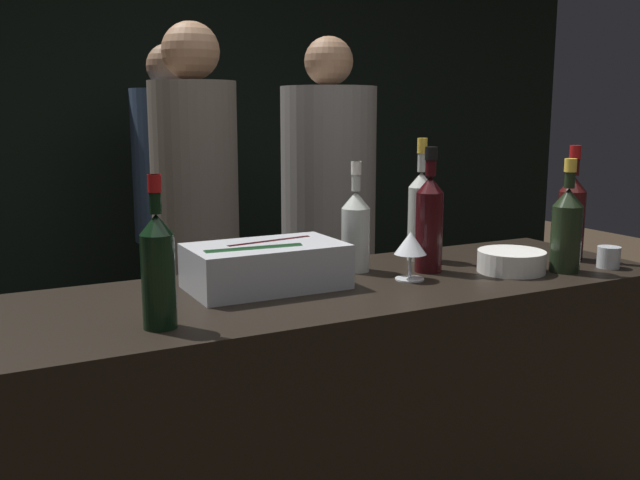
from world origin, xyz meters
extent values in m
cube|color=black|center=(0.00, 2.75, 1.40)|extent=(6.40, 0.06, 2.80)
cube|color=black|center=(0.00, 0.30, 0.48)|extent=(1.99, 0.61, 0.97)
cube|color=#B7BABF|center=(-0.15, 0.36, 1.03)|extent=(0.40, 0.24, 0.12)
cylinder|color=#143319|center=(-0.20, 0.32, 1.06)|extent=(0.26, 0.09, 0.07)
cylinder|color=black|center=(-0.12, 0.40, 1.06)|extent=(0.26, 0.10, 0.06)
cylinder|color=silver|center=(0.56, 0.21, 1.00)|extent=(0.19, 0.19, 0.06)
cylinder|color=gray|center=(0.56, 0.21, 1.03)|extent=(0.16, 0.16, 0.01)
cylinder|color=silver|center=(0.24, 0.26, 0.97)|extent=(0.08, 0.08, 0.00)
cylinder|color=silver|center=(0.24, 0.26, 1.01)|extent=(0.01, 0.01, 0.07)
cone|color=silver|center=(0.24, 0.26, 1.07)|extent=(0.09, 0.09, 0.06)
cylinder|color=silver|center=(0.85, 0.12, 1.00)|extent=(0.07, 0.07, 0.06)
sphere|color=#F4C66B|center=(0.85, 0.12, 1.00)|extent=(0.03, 0.03, 0.03)
cylinder|color=black|center=(0.70, 0.14, 1.06)|extent=(0.09, 0.09, 0.19)
cone|color=black|center=(0.70, 0.14, 1.19)|extent=(0.09, 0.09, 0.05)
cylinder|color=black|center=(0.70, 0.14, 1.25)|extent=(0.03, 0.03, 0.08)
cylinder|color=gold|center=(0.70, 0.14, 1.28)|extent=(0.03, 0.03, 0.04)
cylinder|color=#B2B7AD|center=(0.16, 0.43, 1.06)|extent=(0.08, 0.08, 0.18)
cone|color=#B2B7AD|center=(0.16, 0.43, 1.18)|extent=(0.08, 0.08, 0.05)
cylinder|color=#B2B7AD|center=(0.16, 0.43, 1.25)|extent=(0.03, 0.03, 0.09)
cylinder|color=white|center=(0.16, 0.43, 1.27)|extent=(0.03, 0.03, 0.04)
cylinder|color=#380F0F|center=(0.84, 0.26, 1.08)|extent=(0.08, 0.08, 0.21)
cone|color=#380F0F|center=(0.84, 0.26, 1.21)|extent=(0.08, 0.08, 0.05)
cylinder|color=#380F0F|center=(0.84, 0.26, 1.28)|extent=(0.03, 0.03, 0.09)
cylinder|color=maroon|center=(0.84, 0.26, 1.30)|extent=(0.03, 0.03, 0.04)
cylinder|color=black|center=(-0.49, 0.14, 1.07)|extent=(0.07, 0.07, 0.20)
cone|color=black|center=(-0.49, 0.14, 1.20)|extent=(0.07, 0.07, 0.04)
cylinder|color=black|center=(-0.49, 0.14, 1.26)|extent=(0.03, 0.03, 0.08)
cylinder|color=maroon|center=(-0.49, 0.14, 1.28)|extent=(0.03, 0.03, 0.04)
cylinder|color=#B2B7AD|center=(0.42, 0.47, 1.08)|extent=(0.08, 0.08, 0.23)
cone|color=#B2B7AD|center=(0.42, 0.47, 1.22)|extent=(0.08, 0.08, 0.05)
cylinder|color=#B2B7AD|center=(0.42, 0.47, 1.30)|extent=(0.03, 0.03, 0.10)
cylinder|color=gold|center=(0.42, 0.47, 1.32)|extent=(0.03, 0.03, 0.05)
cylinder|color=black|center=(0.35, 0.32, 1.08)|extent=(0.08, 0.08, 0.23)
cone|color=black|center=(0.35, 0.32, 1.22)|extent=(0.08, 0.08, 0.05)
cylinder|color=black|center=(0.35, 0.32, 1.29)|extent=(0.03, 0.03, 0.08)
cylinder|color=black|center=(0.35, 0.32, 1.31)|extent=(0.04, 0.04, 0.04)
cube|color=black|center=(0.10, 2.09, 0.40)|extent=(0.29, 0.21, 0.80)
cylinder|color=#334766|center=(0.10, 2.09, 1.17)|extent=(0.38, 0.38, 0.73)
sphere|color=#997051|center=(0.10, 2.09, 1.64)|extent=(0.21, 0.21, 0.21)
cube|color=black|center=(-0.06, 1.23, 0.40)|extent=(0.24, 0.18, 0.80)
cylinder|color=#60564C|center=(-0.06, 1.23, 1.17)|extent=(0.32, 0.32, 0.73)
sphere|color=#997051|center=(-0.06, 1.23, 1.64)|extent=(0.21, 0.21, 0.21)
cube|color=black|center=(0.61, 1.44, 0.40)|extent=(0.31, 0.23, 0.80)
cylinder|color=slate|center=(0.61, 1.44, 1.17)|extent=(0.42, 0.42, 0.73)
sphere|color=#997051|center=(0.61, 1.44, 1.64)|extent=(0.21, 0.21, 0.21)
camera|label=1|loc=(-0.86, -1.33, 1.43)|focal=40.00mm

